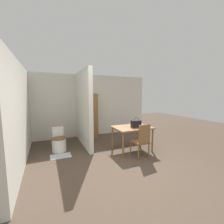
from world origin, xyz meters
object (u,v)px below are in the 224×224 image
toilet (59,142)px  handbag (136,124)px  dining_table (132,129)px  wooden_cabinet (91,116)px  wooden_chair (142,140)px

toilet → handbag: bearing=-24.6°
dining_table → handbag: handbag is taller
dining_table → wooden_cabinet: wooden_cabinet is taller
wooden_chair → handbag: handbag is taller
toilet → handbag: handbag is taller
wooden_chair → handbag: (0.11, 0.46, 0.35)m
handbag → wooden_cabinet: 2.17m
handbag → wooden_chair: bearing=-103.8°
wooden_cabinet → handbag: bearing=-67.3°
wooden_cabinet → wooden_chair: bearing=-73.5°
toilet → dining_table: bearing=-23.1°
wooden_chair → toilet: size_ratio=1.37×
dining_table → handbag: size_ratio=3.74×
dining_table → wooden_cabinet: bearing=111.9°
wooden_chair → dining_table: bearing=81.7°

